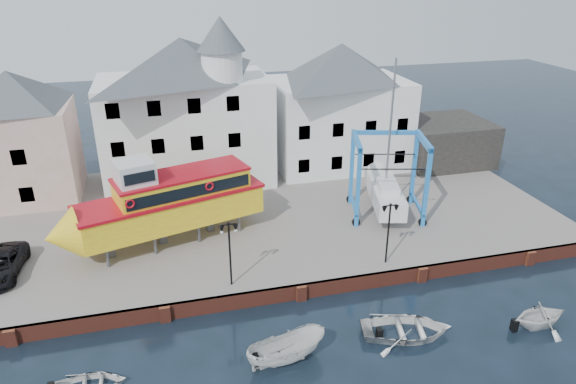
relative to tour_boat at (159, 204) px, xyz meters
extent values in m
plane|color=black|center=(7.78, -7.41, -3.94)|extent=(140.00, 140.00, 0.00)
cube|color=slate|center=(7.78, 3.59, -3.44)|extent=(44.00, 22.00, 1.00)
cube|color=maroon|center=(7.78, -7.29, -3.44)|extent=(44.00, 0.25, 1.00)
cube|color=maroon|center=(-8.22, -7.46, -3.44)|extent=(0.60, 0.36, 1.00)
cube|color=maroon|center=(-0.22, -7.46, -3.44)|extent=(0.60, 0.36, 1.00)
cube|color=maroon|center=(7.78, -7.46, -3.44)|extent=(0.60, 0.36, 1.00)
cube|color=maroon|center=(15.78, -7.46, -3.44)|extent=(0.60, 0.36, 1.00)
cube|color=maroon|center=(23.78, -7.46, -3.44)|extent=(0.60, 0.36, 1.00)
cube|color=tan|center=(-10.22, 10.59, 0.81)|extent=(8.00, 7.00, 7.50)
pyramid|color=#3F454B|center=(-10.22, 10.59, 5.96)|extent=(8.00, 7.00, 2.80)
cube|color=black|center=(-9.72, 7.13, -1.34)|extent=(1.00, 0.08, 1.20)
cube|color=black|center=(-9.72, 7.13, 1.66)|extent=(1.00, 0.08, 1.20)
cube|color=silver|center=(2.78, 11.09, 1.56)|extent=(14.00, 8.00, 9.00)
pyramid|color=#3F454B|center=(2.78, 11.09, 7.66)|extent=(14.00, 8.00, 3.20)
cube|color=black|center=(-2.72, 7.13, -1.34)|extent=(1.00, 0.08, 1.20)
cube|color=black|center=(0.28, 7.13, -1.34)|extent=(1.00, 0.08, 1.20)
cube|color=black|center=(3.28, 7.13, -1.34)|extent=(1.00, 0.08, 1.20)
cube|color=black|center=(6.28, 7.13, -1.34)|extent=(1.00, 0.08, 1.20)
cube|color=black|center=(-2.72, 7.13, 1.66)|extent=(1.00, 0.08, 1.20)
cube|color=black|center=(0.28, 7.13, 1.66)|extent=(1.00, 0.08, 1.20)
cube|color=black|center=(3.28, 7.13, 1.66)|extent=(1.00, 0.08, 1.20)
cube|color=black|center=(6.28, 7.13, 1.66)|extent=(1.00, 0.08, 1.20)
cube|color=black|center=(-2.72, 7.13, 4.66)|extent=(1.00, 0.08, 1.20)
cube|color=black|center=(0.28, 7.13, 4.66)|extent=(1.00, 0.08, 1.20)
cube|color=black|center=(3.28, 7.13, 4.66)|extent=(1.00, 0.08, 1.20)
cube|color=black|center=(6.28, 7.13, 4.66)|extent=(1.00, 0.08, 1.20)
cylinder|color=silver|center=(5.78, 8.69, 7.26)|extent=(3.20, 3.20, 2.40)
cone|color=#3F454B|center=(5.78, 8.69, 9.76)|extent=(3.80, 3.80, 2.60)
cube|color=silver|center=(16.78, 11.59, 1.06)|extent=(12.00, 8.00, 8.00)
pyramid|color=#3F454B|center=(16.78, 11.59, 6.66)|extent=(12.00, 8.00, 3.20)
cube|color=black|center=(12.28, 7.63, -1.34)|extent=(1.00, 0.08, 1.20)
cube|color=black|center=(15.28, 7.63, -1.34)|extent=(1.00, 0.08, 1.20)
cube|color=black|center=(18.28, 7.63, -1.34)|extent=(1.00, 0.08, 1.20)
cube|color=black|center=(21.28, 7.63, -1.34)|extent=(1.00, 0.08, 1.20)
cube|color=black|center=(12.28, 7.63, 1.66)|extent=(1.00, 0.08, 1.20)
cube|color=black|center=(15.28, 7.63, 1.66)|extent=(1.00, 0.08, 1.20)
cube|color=black|center=(18.28, 7.63, 1.66)|extent=(1.00, 0.08, 1.20)
cube|color=black|center=(21.28, 7.63, 1.66)|extent=(1.00, 0.08, 1.20)
cube|color=black|center=(26.78, 9.59, -0.94)|extent=(8.00, 7.00, 4.00)
cylinder|color=black|center=(3.78, -6.21, -0.94)|extent=(0.12, 0.12, 4.00)
cube|color=black|center=(3.78, -6.21, 1.11)|extent=(0.90, 0.06, 0.06)
sphere|color=black|center=(3.78, -6.21, 1.18)|extent=(0.16, 0.16, 0.16)
cone|color=black|center=(3.38, -6.21, 0.84)|extent=(0.32, 0.32, 0.45)
sphere|color=silver|center=(3.38, -6.21, 0.66)|extent=(0.18, 0.18, 0.18)
cone|color=black|center=(4.18, -6.21, 0.84)|extent=(0.32, 0.32, 0.45)
sphere|color=silver|center=(4.18, -6.21, 0.66)|extent=(0.18, 0.18, 0.18)
cylinder|color=black|center=(13.78, -6.21, -0.94)|extent=(0.12, 0.12, 4.00)
cube|color=black|center=(13.78, -6.21, 1.11)|extent=(0.90, 0.06, 0.06)
sphere|color=black|center=(13.78, -6.21, 1.18)|extent=(0.16, 0.16, 0.16)
cone|color=black|center=(13.38, -6.21, 0.84)|extent=(0.32, 0.32, 0.45)
sphere|color=silver|center=(13.38, -6.21, 0.66)|extent=(0.18, 0.18, 0.18)
cone|color=black|center=(14.18, -6.21, 0.84)|extent=(0.32, 0.32, 0.45)
sphere|color=silver|center=(14.18, -6.21, 0.66)|extent=(0.18, 0.18, 0.18)
cylinder|color=#59595E|center=(-3.47, -2.31, -2.29)|extent=(0.25, 0.25, 1.32)
cylinder|color=#59595E|center=(-4.17, 0.04, -2.29)|extent=(0.25, 0.25, 1.32)
cylinder|color=#59595E|center=(-0.52, -1.44, -2.29)|extent=(0.25, 0.25, 1.32)
cylinder|color=#59595E|center=(-1.23, 0.92, -2.29)|extent=(0.25, 0.25, 1.32)
cylinder|color=#59595E|center=(2.42, -0.56, -2.29)|extent=(0.25, 0.25, 1.32)
cylinder|color=#59595E|center=(1.72, 1.79, -2.29)|extent=(0.25, 0.25, 1.32)
cylinder|color=#59595E|center=(5.36, 0.32, -2.29)|extent=(0.25, 0.25, 1.32)
cylinder|color=#59595E|center=(4.66, 2.67, -2.29)|extent=(0.25, 0.25, 1.32)
cube|color=#59595E|center=(-3.40, -1.01, -2.29)|extent=(0.63, 0.57, 1.32)
cube|color=#59595E|center=(-0.04, -0.01, -2.29)|extent=(0.63, 0.57, 1.32)
cube|color=#59595E|center=(3.33, 0.99, -2.29)|extent=(0.63, 0.57, 1.32)
cube|color=gold|center=(0.81, 0.24, -0.66)|extent=(12.72, 6.70, 1.93)
cone|color=gold|center=(-6.00, -1.79, -0.66)|extent=(2.80, 3.75, 3.33)
cube|color=#AA0A16|center=(0.81, 0.24, 0.39)|extent=(13.01, 6.91, 0.19)
cube|color=gold|center=(1.65, 0.49, 1.00)|extent=(9.26, 5.36, 1.40)
cube|color=black|center=(2.08, -0.97, 1.05)|extent=(8.09, 2.46, 0.79)
cube|color=black|center=(1.21, 1.95, 1.05)|extent=(8.09, 2.46, 0.79)
cube|color=#AA0A16|center=(1.65, 0.49, 1.78)|extent=(9.45, 5.50, 0.16)
cube|color=silver|center=(-1.30, -0.38, 2.50)|extent=(2.84, 2.84, 1.60)
cube|color=black|center=(-0.96, -1.51, 2.57)|extent=(1.85, 0.60, 0.70)
torus|color=#AA0A16|center=(-1.69, -2.14, 1.18)|extent=(0.62, 0.29, 0.61)
torus|color=#AA0A16|center=(3.36, -0.64, 1.18)|extent=(0.62, 0.29, 0.61)
cube|color=blue|center=(13.76, -1.04, 0.07)|extent=(0.37, 0.37, 6.02)
cylinder|color=black|center=(13.76, -1.04, -2.64)|extent=(0.64, 0.36, 0.60)
cube|color=blue|center=(14.77, 2.83, 0.07)|extent=(0.37, 0.37, 6.02)
cylinder|color=black|center=(14.77, 2.83, -2.64)|extent=(0.64, 0.36, 0.60)
cube|color=blue|center=(18.47, -2.27, 0.07)|extent=(0.37, 0.37, 6.02)
cylinder|color=black|center=(18.47, -2.27, -2.64)|extent=(0.64, 0.36, 0.60)
cube|color=blue|center=(19.48, 1.61, 0.07)|extent=(0.37, 0.37, 6.02)
cylinder|color=black|center=(19.48, 1.61, -2.64)|extent=(0.64, 0.36, 0.60)
cube|color=blue|center=(14.27, 0.90, 2.93)|extent=(1.38, 4.24, 0.42)
cube|color=blue|center=(14.27, 0.90, -2.08)|extent=(1.29, 4.22, 0.18)
cube|color=blue|center=(18.97, -0.33, 2.93)|extent=(1.38, 4.24, 0.42)
cube|color=blue|center=(18.97, -0.33, -2.08)|extent=(1.29, 4.22, 0.18)
cube|color=blue|center=(17.12, 2.22, 2.93)|extent=(5.07, 1.59, 0.30)
cube|color=silver|center=(16.62, 0.28, -1.40)|extent=(3.54, 6.74, 1.38)
cone|color=silver|center=(17.59, 3.99, -1.40)|extent=(2.26, 1.83, 1.98)
cube|color=#59595E|center=(16.62, 0.28, -2.38)|extent=(0.59, 1.55, 0.60)
cube|color=silver|center=(16.51, -0.13, -0.45)|extent=(1.98, 2.85, 0.52)
cylinder|color=#99999E|center=(16.73, 0.70, 4.03)|extent=(0.20, 0.20, 9.47)
cube|color=black|center=(16.23, -1.22, 1.34)|extent=(4.45, 1.27, 0.05)
cube|color=black|center=(17.01, 1.78, 1.34)|extent=(4.45, 1.27, 0.05)
imported|color=black|center=(-9.80, -1.62, -2.23)|extent=(2.66, 5.24, 1.42)
imported|color=silver|center=(5.63, -12.26, -3.94)|extent=(4.51, 2.32, 1.66)
imported|color=silver|center=(12.47, -11.97, -3.94)|extent=(5.62, 4.56, 1.03)
imported|color=silver|center=(19.97, -13.15, -3.94)|extent=(3.36, 2.92, 1.73)
camera|label=1|loc=(0.59, -32.07, 14.68)|focal=32.00mm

